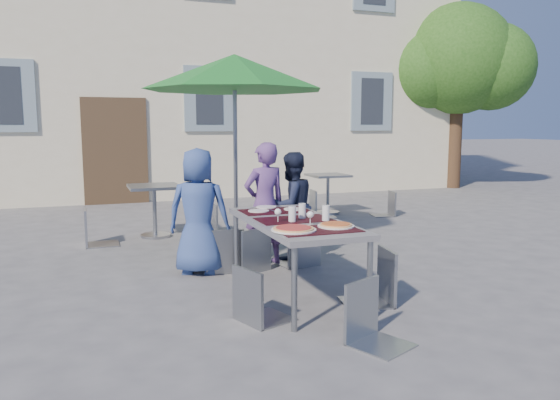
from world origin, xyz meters
name	(u,v)px	position (x,y,z in m)	size (l,w,h in m)	color
ground	(388,300)	(0.00, 0.00, 0.00)	(90.00, 90.00, 0.00)	#4E4E51
building	(175,9)	(0.00, 11.50, 4.85)	(13.60, 8.20, 11.10)	beige
tree	(459,61)	(6.55, 7.54, 3.25)	(3.60, 3.00, 4.70)	#402C1B
dining_table	(294,225)	(-0.79, 0.43, 0.70)	(0.80, 1.85, 0.76)	#494A4F
pizza_near_left	(294,229)	(-1.00, -0.09, 0.77)	(0.39, 0.39, 0.03)	white
pizza_near_right	(336,225)	(-0.59, -0.06, 0.77)	(0.33, 0.33, 0.03)	white
glassware	(304,213)	(-0.74, 0.32, 0.83)	(0.51, 0.43, 0.15)	silver
place_settings	(273,209)	(-0.78, 1.07, 0.76)	(0.65, 0.46, 0.01)	white
child_0	(199,211)	(-1.49, 1.54, 0.70)	(0.69, 0.45, 1.40)	#324A8A
child_1	(265,204)	(-0.68, 1.65, 0.73)	(0.53, 0.35, 1.45)	#5F3E7F
child_2	(291,206)	(-0.29, 1.81, 0.66)	(0.64, 0.37, 1.32)	#192038
chair_0	(224,223)	(-1.21, 1.50, 0.56)	(0.49, 0.49, 0.95)	gray
chair_1	(250,222)	(-0.93, 1.42, 0.56)	(0.56, 0.57, 0.96)	gray
chair_2	(300,217)	(-0.31, 1.47, 0.59)	(0.51, 0.52, 1.00)	#91959C
chair_3	(257,261)	(-1.35, -0.13, 0.52)	(0.51, 0.51, 0.90)	gray
chair_4	(377,243)	(-0.15, -0.04, 0.57)	(0.50, 0.49, 0.97)	gray
chair_5	(373,276)	(-0.66, -0.85, 0.52)	(0.53, 0.53, 0.90)	#92999D
patio_umbrella	(235,74)	(-0.74, 2.71, 2.30)	(2.41, 2.41, 2.56)	#A3A4AA
cafe_table_0	(154,201)	(-1.70, 3.73, 0.54)	(0.72, 0.72, 0.77)	#A3A4AA
bg_chair_l_0	(93,204)	(-2.56, 3.44, 0.58)	(0.44, 0.44, 0.98)	#93979F
bg_chair_r_0	(206,201)	(-0.94, 3.66, 0.51)	(0.46, 0.45, 0.88)	#93979E
cafe_table_1	(328,187)	(1.61, 4.81, 0.50)	(0.69, 0.69, 0.73)	#A3A4AA
bg_chair_l_1	(318,187)	(1.28, 4.49, 0.54)	(0.47, 0.46, 0.93)	#92999D
bg_chair_r_1	(388,189)	(2.52, 4.21, 0.49)	(0.45, 0.44, 0.85)	gray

